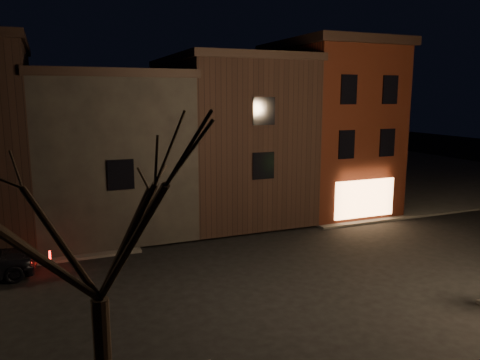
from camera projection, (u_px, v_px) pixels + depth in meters
name	position (u px, v px, depth m)	size (l,w,h in m)	color
ground	(286.00, 274.00, 19.36)	(120.00, 120.00, 0.00)	black
sidewalk_far_right	(372.00, 172.00, 45.04)	(30.00, 30.00, 0.12)	#2D2B28
corner_building	(328.00, 126.00, 30.01)	(6.50, 8.50, 10.50)	#46180C
row_building_a	(228.00, 136.00, 28.61)	(7.30, 10.30, 9.40)	black
row_building_b	(107.00, 150.00, 25.98)	(7.80, 10.30, 8.40)	black
bare_tree_left	(94.00, 194.00, 9.02)	(5.60, 5.60, 7.50)	black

